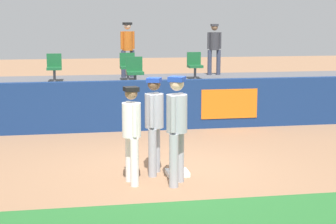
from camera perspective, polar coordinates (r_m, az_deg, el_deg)
name	(u,v)px	position (r m, az deg, el deg)	size (l,w,h in m)	color
ground_plane	(169,172)	(10.13, 0.12, -6.37)	(60.00, 60.00, 0.00)	#936B4C
first_base	(177,173)	(9.97, 0.99, -6.41)	(0.40, 0.40, 0.08)	white
player_fielder_home	(132,128)	(9.26, -3.84, -1.72)	(0.37, 0.55, 1.69)	white
player_runner_visitor	(177,123)	(9.17, 0.93, -1.13)	(0.48, 0.48, 1.87)	#9EA3AD
player_coach_visitor	(154,119)	(9.79, -1.46, -0.73)	(0.44, 0.47, 1.78)	#9EA3AD
field_wall	(143,105)	(13.83, -2.68, 0.70)	(18.00, 0.26, 1.28)	navy
bleacher_platform	(132,98)	(16.38, -3.85, 1.50)	(18.00, 4.80, 0.94)	#59595E
seat_back_left	(54,66)	(16.86, -11.89, 4.77)	(0.45, 0.44, 0.84)	#4C4C51
seat_back_center	(128,65)	(16.93, -4.27, 4.97)	(0.47, 0.44, 0.84)	#4C4C51
seat_back_right	(195,64)	(17.27, 2.82, 5.08)	(0.44, 0.44, 0.84)	#4C4C51
seat_front_center	(135,70)	(15.15, -3.52, 4.42)	(0.46, 0.44, 0.84)	#4C4C51
spectator_hooded	(128,46)	(17.72, -4.27, 6.98)	(0.47, 0.43, 1.77)	#33384C
spectator_capped	(214,46)	(18.49, 4.89, 6.98)	(0.48, 0.34, 1.72)	#33384C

